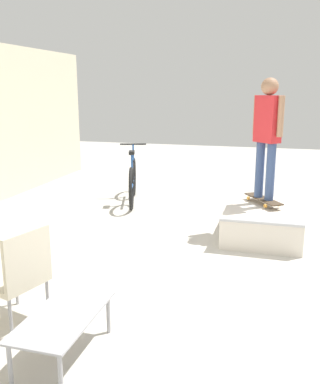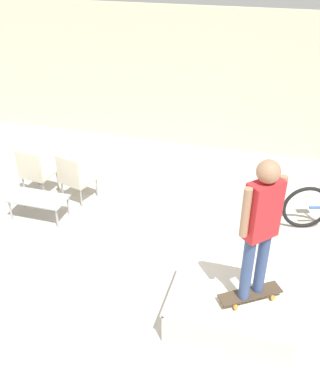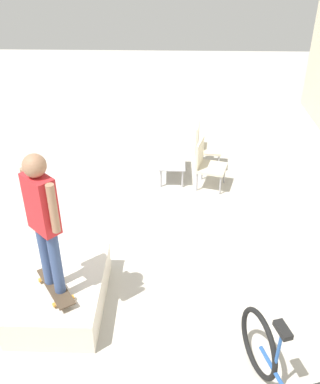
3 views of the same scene
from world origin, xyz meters
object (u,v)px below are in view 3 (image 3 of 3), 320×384
object	(u,v)px
skate_ramp_box	(61,293)
patio_chair_right	(207,163)
skateboard_on_ramp	(56,287)
coffee_table	(172,160)
patio_chair_left	(204,144)
person_skater	(43,214)

from	to	relation	value
skate_ramp_box	patio_chair_right	bearing A→B (deg)	146.48
skate_ramp_box	skateboard_on_ramp	bearing A→B (deg)	5.90
coffee_table	patio_chair_right	xyz separation A→B (m)	(0.37, 0.65, 0.16)
patio_chair_right	skateboard_on_ramp	bearing A→B (deg)	163.87
patio_chair_left	patio_chair_right	xyz separation A→B (m)	(0.79, 0.00, 0.00)
patio_chair_right	skate_ramp_box	bearing A→B (deg)	162.01
skateboard_on_ramp	patio_chair_left	bearing A→B (deg)	119.02
person_skater	patio_chair_right	size ratio (longest dim) A/B	1.92
skateboard_on_ramp	skate_ramp_box	bearing A→B (deg)	151.39
skate_ramp_box	skateboard_on_ramp	xyz separation A→B (m)	(0.20, 0.02, 0.30)
skateboard_on_ramp	person_skater	xyz separation A→B (m)	(0.00, 0.00, 1.06)
skateboard_on_ramp	coffee_table	distance (m)	3.95
patio_chair_left	patio_chair_right	bearing A→B (deg)	-173.87
skate_ramp_box	patio_chair_left	size ratio (longest dim) A/B	1.64
skateboard_on_ramp	person_skater	bearing A→B (deg)	55.49
skate_ramp_box	patio_chair_left	bearing A→B (deg)	152.15
skate_ramp_box	patio_chair_right	size ratio (longest dim) A/B	1.64
skate_ramp_box	skateboard_on_ramp	distance (m)	0.36
person_skater	patio_chair_right	world-z (taller)	person_skater
coffee_table	patio_chair_right	world-z (taller)	patio_chair_right
person_skater	patio_chair_right	distance (m)	4.04
skate_ramp_box	person_skater	distance (m)	1.38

